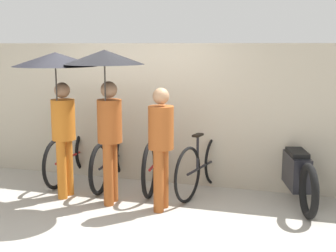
# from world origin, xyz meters

# --- Properties ---
(ground_plane) EXTENTS (30.00, 30.00, 0.00)m
(ground_plane) POSITION_xyz_m (0.00, 0.00, 0.00)
(ground_plane) COLOR #9E998E
(back_wall) EXTENTS (11.39, 0.12, 2.10)m
(back_wall) POSITION_xyz_m (0.00, 1.68, 1.05)
(back_wall) COLOR #B2A893
(back_wall) RESTS_ON ground
(parked_bicycle_0) EXTENTS (0.44, 1.76, 0.99)m
(parked_bicycle_0) POSITION_xyz_m (-1.05, 1.37, 0.39)
(parked_bicycle_0) COLOR black
(parked_bicycle_0) RESTS_ON ground
(parked_bicycle_1) EXTENTS (0.44, 1.80, 1.09)m
(parked_bicycle_1) POSITION_xyz_m (-0.35, 1.33, 0.38)
(parked_bicycle_1) COLOR black
(parked_bicycle_1) RESTS_ON ground
(parked_bicycle_2) EXTENTS (0.44, 1.86, 1.07)m
(parked_bicycle_2) POSITION_xyz_m (0.35, 1.41, 0.40)
(parked_bicycle_2) COLOR black
(parked_bicycle_2) RESTS_ON ground
(parked_bicycle_3) EXTENTS (0.50, 1.69, 1.11)m
(parked_bicycle_3) POSITION_xyz_m (1.05, 1.33, 0.40)
(parked_bicycle_3) COLOR black
(parked_bicycle_3) RESTS_ON ground
(pedestrian_leading) EXTENTS (1.11, 1.11, 1.99)m
(pedestrian_leading) POSITION_xyz_m (-0.72, 0.48, 1.61)
(pedestrian_leading) COLOR #C66B1E
(pedestrian_leading) RESTS_ON ground
(pedestrian_center) EXTENTS (1.00, 1.00, 2.02)m
(pedestrian_center) POSITION_xyz_m (0.00, 0.42, 1.59)
(pedestrian_center) COLOR #9E4C1E
(pedestrian_center) RESTS_ON ground
(pedestrian_trailing) EXTENTS (0.32, 0.32, 1.56)m
(pedestrian_trailing) POSITION_xyz_m (0.71, 0.47, 0.91)
(pedestrian_trailing) COLOR #9E4C1E
(pedestrian_trailing) RESTS_ON ground
(motorcycle) EXTENTS (0.75, 1.89, 0.91)m
(motorcycle) POSITION_xyz_m (2.34, 1.32, 0.39)
(motorcycle) COLOR black
(motorcycle) RESTS_ON ground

